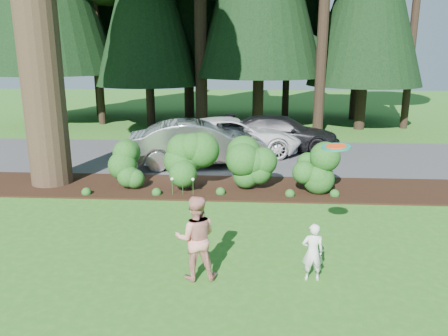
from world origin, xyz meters
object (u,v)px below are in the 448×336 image
object	(u,v)px
car_white_suv	(233,136)
child	(313,252)
car_dark_suv	(281,133)
car_silver_wagon	(198,143)
adult	(196,238)
frisbee	(336,147)

from	to	relation	value
car_white_suv	child	distance (m)	10.02
car_dark_suv	car_silver_wagon	bearing A→B (deg)	139.84
car_white_suv	adult	xyz separation A→B (m)	(-0.25, -9.90, 0.00)
car_silver_wagon	car_white_suv	bearing A→B (deg)	-45.91
car_dark_suv	adult	distance (m)	11.30
car_silver_wagon	child	xyz separation A→B (m)	(3.03, -8.13, -0.30)
car_silver_wagon	child	size ratio (longest dim) A/B	4.53
car_silver_wagon	adult	distance (m)	8.24
adult	frisbee	xyz separation A→B (m)	(2.47, 0.43, 1.61)
frisbee	child	bearing A→B (deg)	-134.17
car_silver_wagon	car_white_suv	size ratio (longest dim) A/B	0.91
car_silver_wagon	car_white_suv	xyz separation A→B (m)	(1.17, 1.71, -0.06)
adult	frisbee	bearing A→B (deg)	-178.03
car_silver_wagon	car_dark_suv	world-z (taller)	car_silver_wagon
frisbee	adult	bearing A→B (deg)	-170.03
child	adult	distance (m)	2.12
car_dark_suv	adult	bearing A→B (deg)	175.97
car_silver_wagon	adult	xyz separation A→B (m)	(0.92, -8.19, -0.05)
child	car_dark_suv	bearing A→B (deg)	-94.92
car_silver_wagon	child	bearing A→B (deg)	-171.14
car_white_suv	car_dark_suv	bearing A→B (deg)	-70.30
frisbee	car_silver_wagon	bearing A→B (deg)	113.63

